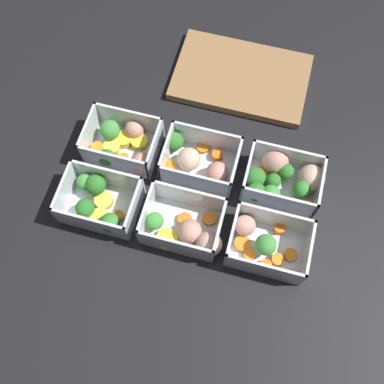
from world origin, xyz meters
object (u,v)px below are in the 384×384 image
container_far_center (198,161)px  container_far_right (283,179)px  container_near_left (99,202)px  container_near_center (187,229)px  container_far_left (124,144)px  container_near_right (264,242)px

container_far_center → container_far_right: bearing=2.0°
container_near_left → container_near_center: bearing=-2.9°
container_near_left → container_far_left: (0.01, 0.13, -0.00)m
container_near_center → container_far_center: (-0.02, 0.14, 0.00)m
container_near_right → container_far_right: (0.01, 0.13, 0.00)m
container_near_center → container_far_center: bearing=96.5°
container_near_center → container_far_right: (0.15, 0.14, 0.00)m
container_far_right → container_far_center: bearing=-178.0°
container_near_center → container_far_left: (-0.16, 0.14, -0.00)m
container_near_right → container_far_left: bearing=157.9°
container_far_left → container_far_right: (0.31, 0.01, 0.00)m
container_near_right → container_far_center: 0.20m
container_near_left → container_far_center: same height
container_near_center → container_near_right: (0.14, 0.01, -0.00)m
container_near_left → container_near_center: (0.17, -0.01, -0.00)m
container_near_right → container_far_right: same height
container_near_left → container_far_center: bearing=39.4°
container_far_left → container_far_center: size_ratio=0.97×
container_far_left → container_far_center: 0.15m
container_far_center → container_near_center: bearing=-83.5°
container_near_left → container_far_left: bearing=86.7°
container_near_right → container_far_right: 0.13m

